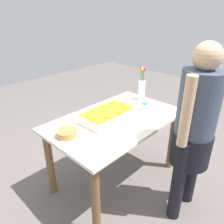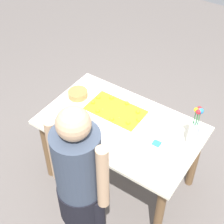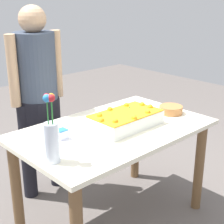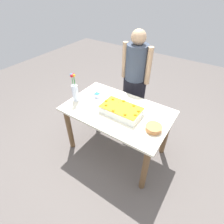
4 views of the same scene
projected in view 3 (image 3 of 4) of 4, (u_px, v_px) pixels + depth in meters
ground_plane at (113, 219)px, 2.51m from camera, size 8.00×8.00×0.00m
dining_table at (114, 145)px, 2.31m from camera, size 1.29×0.80×0.72m
sheet_cake at (126, 119)px, 2.27m from camera, size 0.47×0.27×0.12m
serving_plate_with_slice at (62, 137)px, 2.07m from camera, size 0.20×0.20×0.07m
cake_knife at (139, 106)px, 2.69m from camera, size 0.22×0.06×0.00m
flower_vase at (51, 136)px, 1.77m from camera, size 0.08×0.08×0.38m
fruit_bowl at (171, 110)px, 2.53m from camera, size 0.17×0.17×0.06m
person_standing at (38, 92)px, 2.61m from camera, size 0.45×0.31×1.49m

